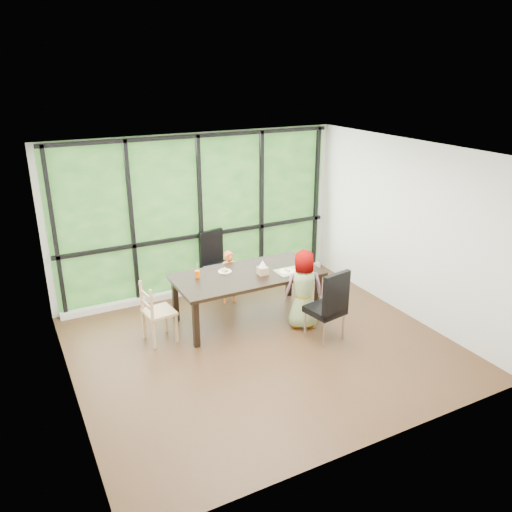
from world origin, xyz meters
The scene contains 23 objects.
ground centered at (0.00, 0.00, 0.00)m, with size 5.00×5.00×0.00m, color black.
back_wall centered at (0.00, 2.25, 1.35)m, with size 5.00×5.00×0.00m, color silver.
foliage_backdrop centered at (0.00, 2.23, 1.35)m, with size 4.80×0.02×2.65m, color #1E481C.
window_mullions centered at (0.00, 2.19, 1.35)m, with size 4.80×0.06×2.65m, color black, non-canonical shape.
window_sill centered at (0.00, 2.15, 0.05)m, with size 4.80×0.12×0.10m, color silver.
dining_table centered at (0.20, 0.87, 0.38)m, with size 2.21×1.07×0.75m, color black.
chair_window_leather centered at (0.19, 1.95, 0.54)m, with size 0.46×0.46×1.08m, color black.
chair_interior_leather centered at (0.89, -0.21, 0.54)m, with size 0.46×0.46×1.08m, color black.
chair_end_beech centered at (-1.20, 0.83, 0.45)m, with size 0.42×0.40×0.90m, color tan.
child_toddler centered at (0.20, 1.51, 0.45)m, with size 0.33×0.21×0.90m, color orange.
child_older centered at (0.86, 0.27, 0.60)m, with size 0.59×0.38×1.20m, color slate.
placemat centered at (0.82, 0.65, 0.75)m, with size 0.43×0.32×0.01m, color tan.
plate_far centered at (-0.07, 1.08, 0.76)m, with size 0.21×0.21×0.01m, color white.
plate_near centered at (0.77, 0.65, 0.76)m, with size 0.26×0.26×0.02m, color white.
orange_cup centered at (-0.52, 1.07, 0.81)m, with size 0.07×0.07×0.11m, color #FB6200.
green_cup centered at (1.11, 0.58, 0.82)m, with size 0.08×0.08×0.13m, color #55DA3D.
white_mug centered at (1.20, 0.91, 0.79)m, with size 0.09×0.09×0.09m, color white.
tissue_box centered at (0.40, 0.73, 0.81)m, with size 0.14×0.14×0.12m, color tan.
crepe_rolls_far centered at (-0.07, 1.08, 0.78)m, with size 0.10×0.12×0.04m, color tan, non-canonical shape.
crepe_rolls_near centered at (0.77, 0.65, 0.78)m, with size 0.05×0.12×0.04m, color tan, non-canonical shape.
straw_white centered at (-0.52, 1.07, 0.90)m, with size 0.01×0.01×0.20m, color white.
straw_pink centered at (1.11, 0.58, 0.92)m, with size 0.01×0.01×0.20m, color pink.
tissue centered at (0.40, 0.73, 0.92)m, with size 0.12×0.12×0.11m, color white.
Camera 1 is at (-2.93, -5.47, 3.69)m, focal length 35.62 mm.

